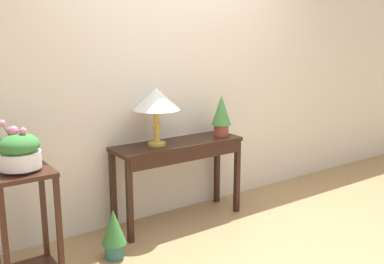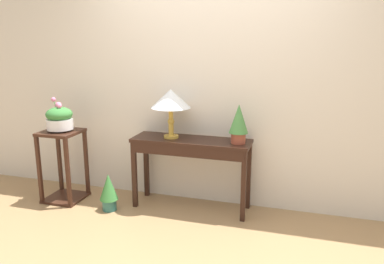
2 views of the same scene
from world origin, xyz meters
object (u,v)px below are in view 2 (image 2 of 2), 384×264
(console_table, at_px, (191,150))
(pedestal_stand_left, at_px, (63,166))
(potted_plant_floor, at_px, (109,191))
(potted_plant_on_console, at_px, (239,122))
(planter_bowl_wide, at_px, (59,118))
(table_lamp, at_px, (171,100))

(console_table, distance_m, pedestal_stand_left, 1.41)
(pedestal_stand_left, distance_m, potted_plant_floor, 0.63)
(console_table, relative_size, potted_plant_on_console, 3.16)
(console_table, relative_size, pedestal_stand_left, 1.55)
(potted_plant_on_console, height_order, planter_bowl_wide, planter_bowl_wide)
(console_table, height_order, planter_bowl_wide, planter_bowl_wide)
(planter_bowl_wide, bearing_deg, table_lamp, 9.61)
(table_lamp, xyz_separation_m, potted_plant_on_console, (0.69, -0.01, -0.18))
(planter_bowl_wide, xyz_separation_m, potted_plant_floor, (0.60, -0.11, -0.69))
(planter_bowl_wide, height_order, potted_plant_floor, planter_bowl_wide)
(potted_plant_on_console, relative_size, planter_bowl_wide, 1.09)
(table_lamp, relative_size, potted_plant_floor, 1.26)
(pedestal_stand_left, relative_size, potted_plant_floor, 1.98)
(planter_bowl_wide, bearing_deg, console_table, 7.22)
(potted_plant_on_console, relative_size, potted_plant_floor, 0.97)
(pedestal_stand_left, bearing_deg, potted_plant_floor, -10.56)
(pedestal_stand_left, height_order, planter_bowl_wide, planter_bowl_wide)
(pedestal_stand_left, height_order, potted_plant_floor, pedestal_stand_left)
(table_lamp, xyz_separation_m, pedestal_stand_left, (-1.17, -0.20, -0.74))
(potted_plant_floor, bearing_deg, console_table, 20.14)
(potted_plant_on_console, xyz_separation_m, planter_bowl_wide, (-1.86, -0.18, -0.03))
(console_table, distance_m, potted_plant_floor, 0.93)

